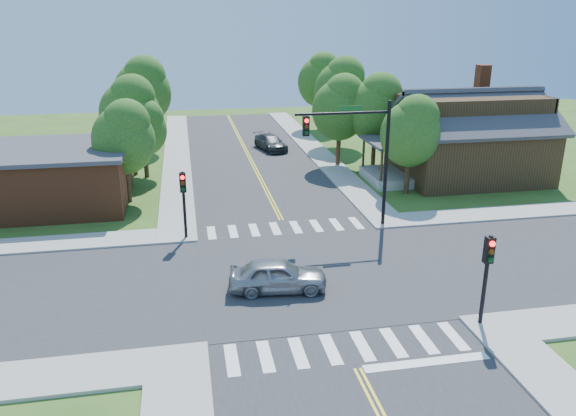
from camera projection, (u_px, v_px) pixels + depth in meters
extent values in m
plane|color=#35571B|center=(309.00, 275.00, 26.28)|extent=(100.00, 100.00, 0.00)
cube|color=#2D2D30|center=(309.00, 275.00, 26.27)|extent=(10.00, 90.00, 0.04)
cube|color=#2D2D30|center=(309.00, 275.00, 26.27)|extent=(90.00, 10.00, 0.04)
cube|color=#2D2D30|center=(309.00, 275.00, 26.28)|extent=(10.20, 10.20, 0.06)
cube|color=#9E9B93|center=(314.00, 149.00, 50.55)|extent=(2.20, 40.00, 0.14)
cube|color=#9E9B93|center=(177.00, 155.00, 48.42)|extent=(2.20, 40.00, 0.14)
cube|color=white|center=(212.00, 233.00, 31.29)|extent=(0.45, 2.00, 0.01)
cube|color=white|center=(233.00, 231.00, 31.50)|extent=(0.45, 2.00, 0.01)
cube|color=white|center=(254.00, 230.00, 31.71)|extent=(0.45, 2.00, 0.01)
cube|color=white|center=(275.00, 228.00, 31.92)|extent=(0.45, 2.00, 0.01)
cube|color=white|center=(296.00, 227.00, 32.13)|extent=(0.45, 2.00, 0.01)
cube|color=white|center=(316.00, 226.00, 32.34)|extent=(0.45, 2.00, 0.01)
cube|color=white|center=(336.00, 224.00, 32.55)|extent=(0.45, 2.00, 0.01)
cube|color=white|center=(356.00, 223.00, 32.76)|extent=(0.45, 2.00, 0.01)
cube|color=white|center=(232.00, 360.00, 19.77)|extent=(0.45, 2.00, 0.01)
cube|color=white|center=(266.00, 356.00, 19.98)|extent=(0.45, 2.00, 0.01)
cube|color=white|center=(299.00, 353.00, 20.19)|extent=(0.45, 2.00, 0.01)
cube|color=white|center=(331.00, 349.00, 20.40)|extent=(0.45, 2.00, 0.01)
cube|color=white|center=(362.00, 346.00, 20.61)|extent=(0.45, 2.00, 0.01)
cube|color=white|center=(393.00, 342.00, 20.82)|extent=(0.45, 2.00, 0.01)
cube|color=white|center=(424.00, 339.00, 21.03)|extent=(0.45, 2.00, 0.01)
cube|color=white|center=(453.00, 336.00, 21.24)|extent=(0.45, 2.00, 0.01)
cube|color=yellow|center=(244.00, 149.00, 50.63)|extent=(0.10, 37.50, 0.01)
cube|color=yellow|center=(247.00, 149.00, 50.67)|extent=(0.10, 37.50, 0.01)
cube|color=white|center=(427.00, 363.00, 19.66)|extent=(4.60, 0.45, 0.09)
cylinder|color=black|center=(386.00, 165.00, 31.29)|extent=(0.20, 0.20, 7.20)
cylinder|color=black|center=(343.00, 113.00, 29.85)|extent=(5.20, 0.14, 0.14)
cube|color=#19591E|center=(350.00, 108.00, 29.79)|extent=(1.40, 0.04, 0.30)
cube|color=black|center=(306.00, 126.00, 29.71)|extent=(0.34, 0.28, 1.05)
sphere|color=#FF0C0C|center=(307.00, 121.00, 29.45)|extent=(0.22, 0.22, 0.22)
sphere|color=#3F2605|center=(307.00, 127.00, 29.55)|extent=(0.22, 0.22, 0.22)
sphere|color=#05330F|center=(307.00, 133.00, 29.66)|extent=(0.22, 0.22, 0.22)
cylinder|color=black|center=(485.00, 282.00, 21.43)|extent=(0.16, 0.16, 3.80)
cube|color=black|center=(489.00, 250.00, 21.00)|extent=(0.34, 0.28, 1.05)
sphere|color=#FF0C0C|center=(492.00, 244.00, 20.74)|extent=(0.22, 0.22, 0.22)
sphere|color=#3F2605|center=(491.00, 252.00, 20.85)|extent=(0.22, 0.22, 0.22)
sphere|color=#05330F|center=(490.00, 260.00, 20.95)|extent=(0.22, 0.22, 0.22)
cylinder|color=black|center=(184.00, 206.00, 29.88)|extent=(0.16, 0.16, 3.80)
cube|color=black|center=(183.00, 182.00, 29.45)|extent=(0.34, 0.28, 1.05)
sphere|color=#FF0C0C|center=(182.00, 178.00, 29.19)|extent=(0.22, 0.22, 0.22)
sphere|color=#3F2605|center=(183.00, 183.00, 29.30)|extent=(0.22, 0.22, 0.22)
sphere|color=#05330F|center=(183.00, 189.00, 29.40)|extent=(0.22, 0.22, 0.22)
cube|color=#302111|center=(468.00, 151.00, 41.47)|extent=(10.00, 8.00, 4.00)
cube|color=#9E9B93|center=(386.00, 177.00, 40.91)|extent=(2.60, 4.50, 0.70)
cylinder|color=#302111|center=(381.00, 168.00, 38.45)|extent=(0.18, 0.18, 2.50)
cylinder|color=#302111|center=(363.00, 155.00, 42.17)|extent=(0.18, 0.18, 2.50)
cube|color=#38383D|center=(388.00, 142.00, 40.06)|extent=(2.80, 4.80, 0.18)
cube|color=brown|center=(478.00, 121.00, 44.65)|extent=(0.90, 0.90, 7.11)
cube|color=brown|center=(45.00, 179.00, 35.49)|extent=(10.00, 8.00, 3.50)
cube|color=#38383D|center=(41.00, 150.00, 34.89)|extent=(10.40, 8.40, 0.25)
cylinder|color=#382314|center=(407.00, 176.00, 37.90)|extent=(0.34, 0.34, 2.51)
ellipsoid|color=#244C16|center=(410.00, 134.00, 36.97)|extent=(3.97, 3.77, 4.37)
sphere|color=#244C16|center=(417.00, 117.00, 36.45)|extent=(2.91, 2.91, 2.91)
cylinder|color=#382314|center=(373.00, 151.00, 44.20)|extent=(0.34, 0.34, 2.81)
ellipsoid|color=#244C16|center=(376.00, 111.00, 43.17)|extent=(4.43, 4.21, 4.88)
sphere|color=#244C16|center=(381.00, 93.00, 42.60)|extent=(3.25, 3.25, 3.25)
cylinder|color=#382314|center=(340.00, 129.00, 51.87)|extent=(0.34, 0.34, 3.05)
ellipsoid|color=#244C16|center=(341.00, 92.00, 50.74)|extent=(4.81, 4.57, 5.30)
sphere|color=#244C16|center=(345.00, 76.00, 50.14)|extent=(3.53, 3.53, 3.53)
cylinder|color=#382314|center=(320.00, 115.00, 59.79)|extent=(0.34, 0.34, 2.99)
ellipsoid|color=#244C16|center=(320.00, 82.00, 58.68)|extent=(4.72, 4.48, 5.19)
sphere|color=#244C16|center=(324.00, 68.00, 58.09)|extent=(3.46, 3.46, 3.46)
cylinder|color=#382314|center=(128.00, 183.00, 36.25)|extent=(0.34, 0.34, 2.50)
ellipsoid|color=#244C16|center=(124.00, 140.00, 35.33)|extent=(3.95, 3.75, 4.34)
sphere|color=#244C16|center=(127.00, 122.00, 34.81)|extent=(2.89, 2.89, 2.89)
cylinder|color=#382314|center=(134.00, 157.00, 42.36)|extent=(0.34, 0.34, 2.82)
ellipsoid|color=#244C16|center=(130.00, 115.00, 41.32)|extent=(4.45, 4.23, 4.90)
sphere|color=#244C16|center=(132.00, 97.00, 40.75)|extent=(3.27, 3.27, 3.27)
cylinder|color=#382314|center=(146.00, 133.00, 49.99)|extent=(0.34, 0.34, 3.12)
ellipsoid|color=#244C16|center=(143.00, 93.00, 48.84)|extent=(4.92, 4.68, 5.42)
sphere|color=#244C16|center=(145.00, 76.00, 48.22)|extent=(3.61, 3.61, 3.61)
cylinder|color=#382314|center=(150.00, 119.00, 59.14)|extent=(0.34, 0.34, 2.31)
ellipsoid|color=#244C16|center=(148.00, 94.00, 58.29)|extent=(3.65, 3.47, 4.02)
sphere|color=#244C16|center=(150.00, 83.00, 57.80)|extent=(2.68, 2.68, 2.68)
cylinder|color=#382314|center=(338.00, 149.00, 44.96)|extent=(0.34, 0.34, 2.74)
ellipsoid|color=#244C16|center=(339.00, 110.00, 43.95)|extent=(4.33, 4.12, 4.77)
sphere|color=#244C16|center=(344.00, 94.00, 43.39)|extent=(3.18, 3.18, 3.18)
cylinder|color=#382314|center=(146.00, 163.00, 41.85)|extent=(0.34, 0.34, 2.17)
ellipsoid|color=#244C16|center=(143.00, 130.00, 41.04)|extent=(3.43, 3.26, 3.78)
sphere|color=#244C16|center=(146.00, 117.00, 40.58)|extent=(2.52, 2.52, 2.52)
imported|color=#A3A6AA|center=(278.00, 276.00, 24.55)|extent=(2.71, 4.69, 1.46)
imported|color=#2E3133|center=(271.00, 143.00, 50.38)|extent=(3.97, 5.43, 1.33)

